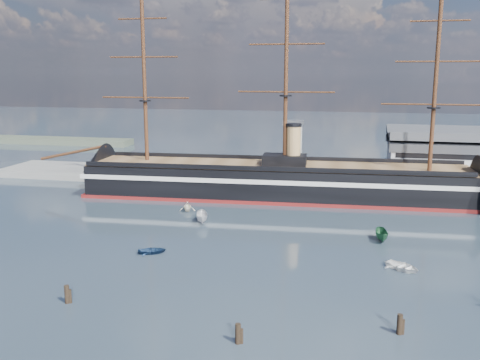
# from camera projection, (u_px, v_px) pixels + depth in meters

# --- Properties ---
(ground) EXTENTS (600.00, 600.00, 0.00)m
(ground) POSITION_uv_depth(u_px,v_px,m) (257.00, 220.00, 107.01)
(ground) COLOR #22303B
(ground) RESTS_ON ground
(quay) EXTENTS (180.00, 18.00, 2.00)m
(quay) POSITION_uv_depth(u_px,v_px,m) (320.00, 185.00, 139.31)
(quay) COLOR slate
(quay) RESTS_ON ground
(quay_tower) EXTENTS (5.00, 5.00, 15.00)m
(quay_tower) POSITION_uv_depth(u_px,v_px,m) (293.00, 149.00, 135.99)
(quay_tower) COLOR silver
(quay_tower) RESTS_ON ground
(warship) EXTENTS (113.31, 21.29, 53.94)m
(warship) POSITION_uv_depth(u_px,v_px,m) (268.00, 180.00, 125.57)
(warship) COLOR black
(warship) RESTS_ON ground
(motorboat_a) EXTENTS (7.18, 4.39, 2.70)m
(motorboat_a) POSITION_uv_depth(u_px,v_px,m) (202.00, 223.00, 104.62)
(motorboat_a) COLOR silver
(motorboat_a) RESTS_ON ground
(motorboat_b) EXTENTS (2.11, 3.08, 1.33)m
(motorboat_b) POSITION_uv_depth(u_px,v_px,m) (152.00, 253.00, 87.20)
(motorboat_b) COLOR navy
(motorboat_b) RESTS_ON ground
(motorboat_c) EXTENTS (6.48, 2.86, 2.52)m
(motorboat_c) POSITION_uv_depth(u_px,v_px,m) (382.00, 241.00, 93.46)
(motorboat_c) COLOR #215433
(motorboat_c) RESTS_ON ground
(motorboat_d) EXTENTS (6.58, 4.17, 2.23)m
(motorboat_d) POSITION_uv_depth(u_px,v_px,m) (187.00, 211.00, 113.72)
(motorboat_d) COLOR white
(motorboat_d) RESTS_ON ground
(motorboat_e) EXTENTS (3.17, 3.48, 1.58)m
(motorboat_e) POSITION_uv_depth(u_px,v_px,m) (402.00, 270.00, 79.87)
(motorboat_e) COLOR white
(motorboat_e) RESTS_ON ground
(piling_near_left) EXTENTS (0.64, 0.64, 3.11)m
(piling_near_left) POSITION_uv_depth(u_px,v_px,m) (68.00, 303.00, 68.45)
(piling_near_left) COLOR black
(piling_near_left) RESTS_ON ground
(piling_near_mid) EXTENTS (0.64, 0.64, 3.00)m
(piling_near_mid) POSITION_uv_depth(u_px,v_px,m) (238.00, 343.00, 58.29)
(piling_near_mid) COLOR black
(piling_near_mid) RESTS_ON ground
(piling_near_right) EXTENTS (0.64, 0.64, 3.09)m
(piling_near_right) POSITION_uv_depth(u_px,v_px,m) (399.00, 334.00, 60.34)
(piling_near_right) COLOR black
(piling_near_right) RESTS_ON ground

